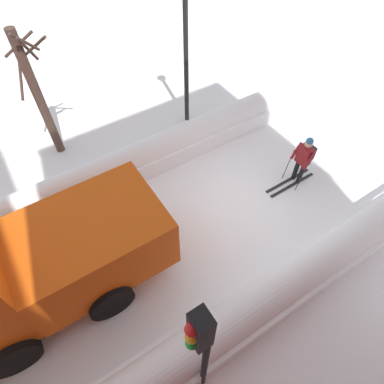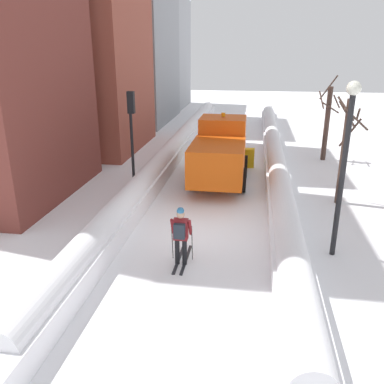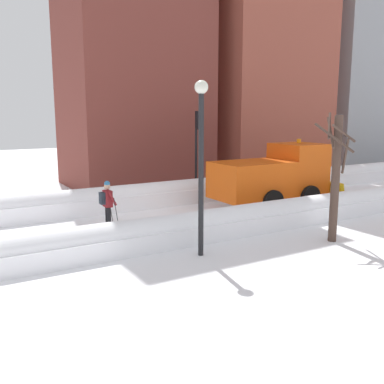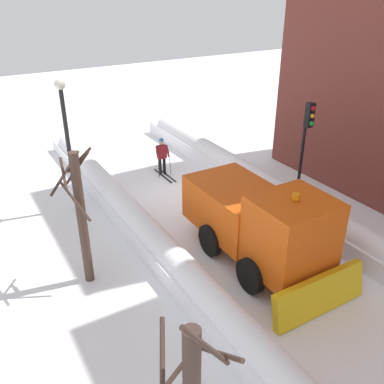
{
  "view_description": "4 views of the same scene",
  "coord_description": "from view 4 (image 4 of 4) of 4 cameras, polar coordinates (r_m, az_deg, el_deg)",
  "views": [
    {
      "loc": [
        -4.37,
        4.48,
        8.14
      ],
      "look_at": [
        0.23,
        1.51,
        1.33
      ],
      "focal_mm": 30.85,
      "sensor_mm": 36.0,
      "label": 1
    },
    {
      "loc": [
        1.65,
        -12.56,
        6.06
      ],
      "look_at": [
        -0.49,
        1.32,
        1.02
      ],
      "focal_mm": 37.6,
      "sensor_mm": 36.0,
      "label": 2
    },
    {
      "loc": [
        15.24,
        -7.66,
        4.32
      ],
      "look_at": [
        0.49,
        1.06,
        1.2
      ],
      "focal_mm": 40.94,
      "sensor_mm": 36.0,
      "label": 3
    },
    {
      "loc": [
        7.86,
        14.49,
        8.4
      ],
      "look_at": [
        0.87,
        2.58,
        1.4
      ],
      "focal_mm": 39.56,
      "sensor_mm": 36.0,
      "label": 4
    }
  ],
  "objects": [
    {
      "name": "traffic_light_pole",
      "position": [
        16.49,
        15.11,
        7.14
      ],
      "size": [
        0.28,
        0.42,
        4.39
      ],
      "color": "black",
      "rests_on": "ground"
    },
    {
      "name": "snowbank_right",
      "position": [
        10.39,
        12.2,
        -23.79
      ],
      "size": [
        1.1,
        36.0,
        1.05
      ],
      "color": "white",
      "rests_on": "ground"
    },
    {
      "name": "street_lamp",
      "position": [
        16.58,
        -16.57,
        7.91
      ],
      "size": [
        0.4,
        0.4,
        5.24
      ],
      "color": "black",
      "rests_on": "ground"
    },
    {
      "name": "skier",
      "position": [
        19.99,
        -4.1,
        5.09
      ],
      "size": [
        0.62,
        1.8,
        1.81
      ],
      "color": "black",
      "rests_on": "ground"
    },
    {
      "name": "plow_truck",
      "position": [
        13.62,
        9.16,
        -4.07
      ],
      "size": [
        3.2,
        5.98,
        3.12
      ],
      "color": "#DB510F",
      "rests_on": "ground"
    },
    {
      "name": "ground_plane",
      "position": [
        12.36,
        22.63,
        -18.59
      ],
      "size": [
        80.0,
        80.0,
        0.0
      ],
      "primitive_type": "plane",
      "color": "white"
    },
    {
      "name": "bare_tree_near",
      "position": [
        12.62,
        -14.73,
        -3.14
      ],
      "size": [
        1.28,
        1.25,
        4.34
      ],
      "color": "#46342B",
      "rests_on": "ground"
    }
  ]
}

